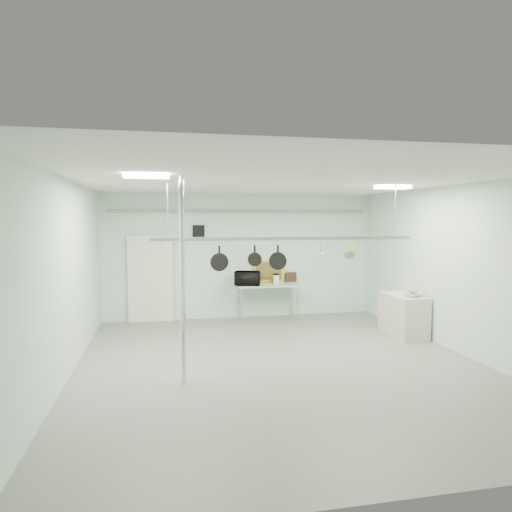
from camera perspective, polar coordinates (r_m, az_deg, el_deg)
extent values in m
plane|color=gray|center=(8.25, 3.01, -13.34)|extent=(8.00, 8.00, 0.00)
cube|color=silver|center=(7.88, 3.11, 9.32)|extent=(7.00, 8.00, 0.02)
cube|color=silver|center=(11.79, -1.83, 0.01)|extent=(7.00, 0.02, 3.20)
cube|color=silver|center=(9.41, 24.11, -1.54)|extent=(0.02, 8.00, 3.20)
cube|color=silver|center=(11.63, -13.03, -2.89)|extent=(1.10, 0.10, 2.20)
cube|color=black|center=(11.60, -7.19, 3.12)|extent=(0.30, 0.04, 0.30)
cylinder|color=gray|center=(11.67, -1.77, 5.62)|extent=(6.60, 0.07, 0.07)
cylinder|color=silver|center=(7.06, -9.17, -3.11)|extent=(0.08, 0.08, 3.20)
cube|color=#A0BDA7|center=(11.61, 1.43, -3.64)|extent=(1.60, 0.70, 0.05)
cylinder|color=#B7B7BC|center=(11.27, -1.84, -6.21)|extent=(0.04, 0.04, 0.86)
cylinder|color=#B7B7BC|center=(11.81, -2.30, -5.71)|extent=(0.04, 0.04, 0.86)
cylinder|color=#B7B7BC|center=(11.60, 5.23, -5.92)|extent=(0.04, 0.04, 0.86)
cylinder|color=#B7B7BC|center=(12.12, 4.46, -5.45)|extent=(0.04, 0.04, 0.86)
cube|color=beige|center=(10.56, 17.93, -7.05)|extent=(0.60, 1.20, 0.90)
cube|color=#B7B7BC|center=(8.20, 3.90, 2.21)|extent=(4.80, 0.06, 0.06)
cylinder|color=#B7B7BC|center=(7.90, -11.00, 5.67)|extent=(0.02, 0.02, 0.94)
cylinder|color=#B7B7BC|center=(8.98, 17.00, 5.42)|extent=(0.02, 0.02, 0.94)
cube|color=white|center=(6.83, -13.52, 9.69)|extent=(0.65, 0.30, 0.05)
cube|color=white|center=(9.31, 16.73, 8.22)|extent=(0.65, 0.30, 0.05)
imported|color=black|center=(11.37, -1.06, -2.81)|extent=(0.71, 0.57, 0.34)
cylinder|color=white|center=(11.68, 2.53, -2.92)|extent=(0.19, 0.19, 0.22)
cube|color=gold|center=(11.88, 1.60, -1.92)|extent=(0.79, 0.19, 0.58)
cube|color=black|center=(12.05, 4.38, -2.63)|extent=(0.30, 0.09, 0.25)
imported|color=silver|center=(10.28, 18.99, -4.59)|extent=(0.45, 0.45, 0.09)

